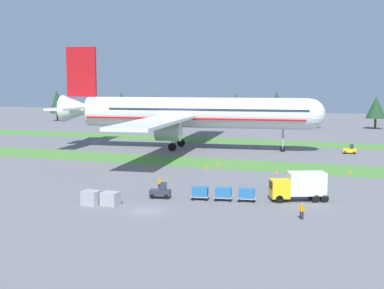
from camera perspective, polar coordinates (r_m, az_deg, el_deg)
The scene contains 19 objects.
ground_plane at distance 60.00m, azimuth -5.05°, elevation -7.22°, with size 400.00×400.00×0.00m, color slate.
grass_strip_near at distance 92.90m, azimuth 4.31°, elevation -2.18°, with size 320.00×11.54×0.01m, color #4C8438.
grass_strip_far at distance 126.73m, azimuth 8.62°, elevation 0.18°, with size 320.00×11.54×0.01m, color #4C8438.
airliner at distance 113.05m, azimuth -0.51°, elevation 3.54°, with size 58.36×72.23×22.38m.
baggage_tug at distance 65.97m, azimuth -3.44°, elevation -5.18°, with size 2.79×1.76×1.97m.
cargo_dolly_lead at distance 65.04m, azimuth 0.89°, elevation -5.25°, with size 2.44×1.88×1.55m.
cargo_dolly_second at distance 64.68m, azimuth 3.45°, elevation -5.33°, with size 2.44×1.88×1.55m.
cargo_dolly_third at distance 64.45m, azimuth 6.02°, elevation -5.40°, with size 2.44×1.88×1.55m.
catering_truck at distance 65.45m, azimuth 11.66°, elevation -4.40°, with size 7.30×4.87×3.58m.
pushback_tractor at distance 110.99m, azimuth 16.92°, elevation -0.55°, with size 2.74×1.62×1.97m.
ground_crew_marshaller at distance 70.72m, azimuth -3.60°, elevation -4.26°, with size 0.51×0.36×1.74m.
ground_crew_loader at distance 57.14m, azimuth 11.93°, elevation -7.08°, with size 0.56×0.36×1.74m.
uld_container_0 at distance 62.94m, azimuth -8.93°, elevation -5.87°, with size 2.00×1.60×1.59m, color #A3A3A8.
uld_container_1 at distance 63.41m, azimuth -10.99°, elevation -5.75°, with size 2.00×1.60×1.72m, color #A3A3A8.
taxiway_marker_0 at distance 84.42m, azimuth 9.28°, elevation -2.98°, with size 0.44×0.44×0.55m, color orange.
taxiway_marker_1 at distance 86.79m, azimuth 16.89°, elevation -2.88°, with size 0.44×0.44×0.64m, color orange.
taxiway_marker_2 at distance 87.99m, azimuth 1.60°, elevation -2.50°, with size 0.44×0.44×0.53m, color orange.
taxiway_marker_3 at distance 90.78m, azimuth 2.87°, elevation -2.21°, with size 0.44×0.44×0.52m, color orange.
distant_tree_line at distance 171.80m, azimuth 11.64°, elevation 4.15°, with size 186.38×10.05×11.66m.
Camera 1 is at (24.79, -52.66, 14.57)m, focal length 48.69 mm.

